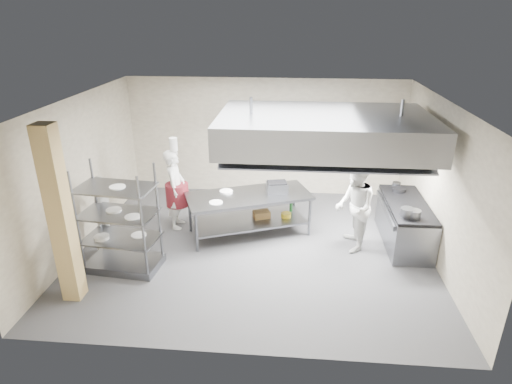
# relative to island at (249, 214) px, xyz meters

# --- Properties ---
(floor) EXTENTS (7.00, 7.00, 0.00)m
(floor) POSITION_rel_island_xyz_m (0.17, -0.61, -0.46)
(floor) COLOR #3C3C3F
(floor) RESTS_ON ground
(ceiling) EXTENTS (7.00, 7.00, 0.00)m
(ceiling) POSITION_rel_island_xyz_m (0.17, -0.61, 2.54)
(ceiling) COLOR silver
(ceiling) RESTS_ON wall_back
(wall_back) EXTENTS (7.00, 0.00, 7.00)m
(wall_back) POSITION_rel_island_xyz_m (0.17, 2.39, 1.04)
(wall_back) COLOR gray
(wall_back) RESTS_ON ground
(wall_left) EXTENTS (0.00, 6.00, 6.00)m
(wall_left) POSITION_rel_island_xyz_m (-3.33, -0.61, 1.04)
(wall_left) COLOR gray
(wall_left) RESTS_ON ground
(wall_right) EXTENTS (0.00, 6.00, 6.00)m
(wall_right) POSITION_rel_island_xyz_m (3.67, -0.61, 1.04)
(wall_right) COLOR gray
(wall_right) RESTS_ON ground
(column) EXTENTS (0.30, 0.30, 3.00)m
(column) POSITION_rel_island_xyz_m (-2.73, -2.51, 1.04)
(column) COLOR #DFBB72
(column) RESTS_ON floor
(exhaust_hood) EXTENTS (4.00, 2.50, 0.60)m
(exhaust_hood) POSITION_rel_island_xyz_m (1.47, -0.21, 1.94)
(exhaust_hood) COLOR gray
(exhaust_hood) RESTS_ON ceiling
(hood_strip_a) EXTENTS (1.60, 0.12, 0.04)m
(hood_strip_a) POSITION_rel_island_xyz_m (0.57, -0.21, 1.62)
(hood_strip_a) COLOR white
(hood_strip_a) RESTS_ON exhaust_hood
(hood_strip_b) EXTENTS (1.60, 0.12, 0.04)m
(hood_strip_b) POSITION_rel_island_xyz_m (2.37, -0.21, 1.62)
(hood_strip_b) COLOR white
(hood_strip_b) RESTS_ON exhaust_hood
(wall_shelf) EXTENTS (1.50, 0.28, 0.04)m
(wall_shelf) POSITION_rel_island_xyz_m (1.97, 2.23, 1.04)
(wall_shelf) COLOR gray
(wall_shelf) RESTS_ON wall_back
(island) EXTENTS (2.81, 1.95, 0.91)m
(island) POSITION_rel_island_xyz_m (0.00, 0.00, 0.00)
(island) COLOR slate
(island) RESTS_ON floor
(island_worktop) EXTENTS (2.81, 1.95, 0.06)m
(island_worktop) POSITION_rel_island_xyz_m (0.00, 0.00, 0.42)
(island_worktop) COLOR gray
(island_worktop) RESTS_ON island
(island_undershelf) EXTENTS (2.58, 1.78, 0.04)m
(island_undershelf) POSITION_rel_island_xyz_m (0.00, 0.00, -0.16)
(island_undershelf) COLOR slate
(island_undershelf) RESTS_ON island
(pass_rack) EXTENTS (1.41, 0.92, 2.01)m
(pass_rack) POSITION_rel_island_xyz_m (-2.22, -1.55, 0.55)
(pass_rack) COLOR gray
(pass_rack) RESTS_ON floor
(cooking_range) EXTENTS (0.80, 2.00, 0.84)m
(cooking_range) POSITION_rel_island_xyz_m (3.25, -0.11, -0.04)
(cooking_range) COLOR gray
(cooking_range) RESTS_ON floor
(range_top) EXTENTS (0.78, 1.96, 0.06)m
(range_top) POSITION_rel_island_xyz_m (3.25, -0.11, 0.41)
(range_top) COLOR black
(range_top) RESTS_ON cooking_range
(chef_head) EXTENTS (0.47, 0.68, 1.79)m
(chef_head) POSITION_rel_island_xyz_m (-1.64, 0.20, 0.44)
(chef_head) COLOR white
(chef_head) RESTS_ON floor
(chef_line) EXTENTS (0.75, 0.93, 1.84)m
(chef_line) POSITION_rel_island_xyz_m (2.14, -0.45, 0.47)
(chef_line) COLOR silver
(chef_line) RESTS_ON floor
(chef_plating) EXTENTS (0.59, 0.99, 1.57)m
(chef_plating) POSITION_rel_island_xyz_m (-2.83, -0.89, 0.33)
(chef_plating) COLOR white
(chef_plating) RESTS_ON floor
(griddle) EXTENTS (0.50, 0.42, 0.21)m
(griddle) POSITION_rel_island_xyz_m (0.58, 0.19, 0.56)
(griddle) COLOR slate
(griddle) RESTS_ON island_worktop
(wicker_basket) EXTENTS (0.41, 0.35, 0.15)m
(wicker_basket) POSITION_rel_island_xyz_m (0.26, 0.14, -0.06)
(wicker_basket) COLOR brown
(wicker_basket) RESTS_ON island_undershelf
(stockpot) EXTENTS (0.25, 0.25, 0.17)m
(stockpot) POSITION_rel_island_xyz_m (3.08, -0.76, 0.53)
(stockpot) COLOR gray
(stockpot) RESTS_ON range_top
(plate_stack) EXTENTS (0.28, 0.28, 0.05)m
(plate_stack) POSITION_rel_island_xyz_m (-2.22, -1.55, 0.19)
(plate_stack) COLOR white
(plate_stack) RESTS_ON pass_rack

